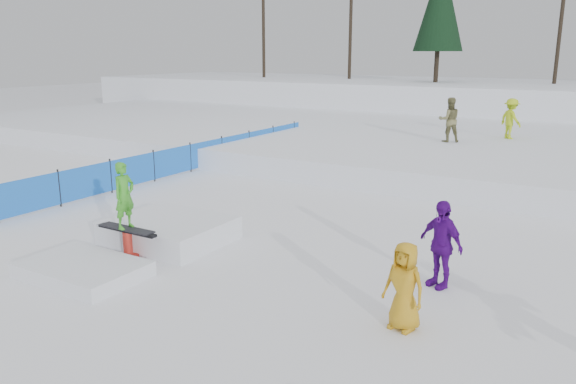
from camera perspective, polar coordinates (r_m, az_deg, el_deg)
The scene contains 9 objects.
ground at distance 12.37m, azimuth -6.83°, elevation -6.59°, with size 120.00×120.00×0.00m, color white.
snow_berm at distance 39.87m, azimuth 20.83°, elevation 8.60°, with size 60.00×14.00×2.40m, color white.
snow_midrise at distance 26.39m, azimuth 14.98°, elevation 4.97°, with size 50.00×18.00×0.80m, color white.
safety_fence at distance 21.16m, azimuth -9.88°, elevation 3.50°, with size 0.05×16.00×1.10m.
walker_olive at distance 23.66m, azimuth 16.07°, elevation 7.06°, with size 0.87×0.68×1.78m, color olive.
walker_ygreen at distance 25.36m, azimuth 21.70°, elevation 6.93°, with size 1.09×0.62×1.68m, color #B4D318.
spectator_purple at distance 10.92m, azimuth 15.25°, elevation -5.11°, with size 0.99×0.41×1.69m, color #530A8A.
spectator_yellow at distance 9.20m, azimuth 11.74°, elevation -9.35°, with size 0.71×0.46×1.46m, color #C48E17.
jib_rail_feature at distance 12.98m, azimuth -14.10°, elevation -4.50°, with size 2.60×4.40×2.11m.
Camera 1 is at (7.18, -9.09, 4.33)m, focal length 35.00 mm.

